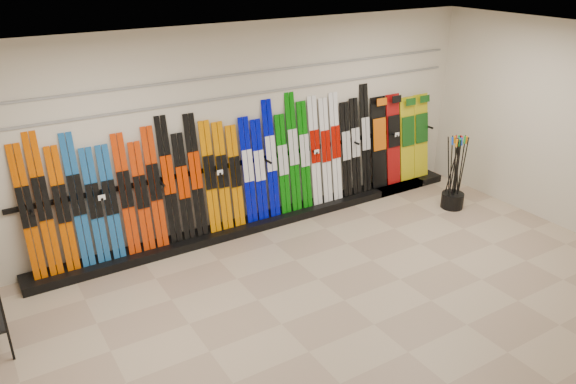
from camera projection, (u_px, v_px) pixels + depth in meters
floor at (344, 300)px, 6.77m from camera, size 8.00×8.00×0.00m
back_wall at (245, 129)px, 8.12m from camera, size 8.00×0.00×8.00m
right_wall at (571, 129)px, 8.10m from camera, size 0.00×5.00×5.00m
ceiling at (357, 47)px, 5.57m from camera, size 8.00×8.00×0.00m
ski_rack_base at (267, 220)px, 8.64m from camera, size 8.00×0.40×0.12m
skis at (223, 174)px, 8.02m from camera, size 5.38×0.29×1.82m
snowboards at (400, 139)px, 9.67m from camera, size 1.27×0.24×1.54m
pole_bin at (452, 200)px, 9.14m from camera, size 0.36×0.36×0.25m
ski_poles at (455, 172)px, 8.97m from camera, size 0.33×0.26×1.18m
slatwall_rail_0 at (244, 95)px, 7.90m from camera, size 7.60×0.02×0.03m
slatwall_rail_1 at (243, 74)px, 7.78m from camera, size 7.60×0.02×0.03m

